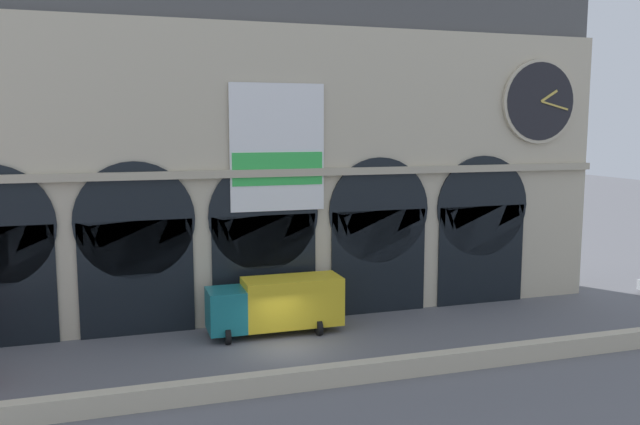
# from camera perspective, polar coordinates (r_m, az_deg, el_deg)

# --- Properties ---
(ground_plane) EXTENTS (200.00, 200.00, 0.00)m
(ground_plane) POSITION_cam_1_polar(r_m,az_deg,el_deg) (34.69, -2.94, -11.89)
(ground_plane) COLOR slate
(quay_parapet_wall) EXTENTS (90.00, 0.70, 0.93)m
(quay_parapet_wall) POSITION_cam_1_polar(r_m,az_deg,el_deg) (29.88, -0.35, -14.21)
(quay_parapet_wall) COLOR beige
(quay_parapet_wall) RESTS_ON ground
(station_building) EXTENTS (44.68, 4.53, 21.40)m
(station_building) POSITION_cam_1_polar(r_m,az_deg,el_deg) (39.61, -5.59, 5.79)
(station_building) COLOR beige
(station_building) RESTS_ON ground
(box_truck_center) EXTENTS (7.50, 2.91, 3.12)m
(box_truck_center) POSITION_cam_1_polar(r_m,az_deg,el_deg) (36.84, -3.80, -7.95)
(box_truck_center) COLOR #19727A
(box_truck_center) RESTS_ON ground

